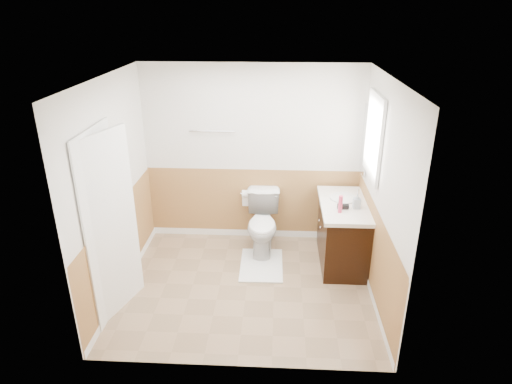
# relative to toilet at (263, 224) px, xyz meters

# --- Properties ---
(floor) EXTENTS (3.00, 3.00, 0.00)m
(floor) POSITION_rel_toilet_xyz_m (-0.16, -0.88, -0.41)
(floor) COLOR #8C7051
(floor) RESTS_ON ground
(ceiling) EXTENTS (3.00, 3.00, 0.00)m
(ceiling) POSITION_rel_toilet_xyz_m (-0.16, -0.88, 2.09)
(ceiling) COLOR white
(ceiling) RESTS_ON floor
(wall_back) EXTENTS (3.00, 0.00, 3.00)m
(wall_back) POSITION_rel_toilet_xyz_m (-0.16, 0.42, 0.84)
(wall_back) COLOR silver
(wall_back) RESTS_ON floor
(wall_front) EXTENTS (3.00, 0.00, 3.00)m
(wall_front) POSITION_rel_toilet_xyz_m (-0.16, -2.18, 0.84)
(wall_front) COLOR silver
(wall_front) RESTS_ON floor
(wall_left) EXTENTS (0.00, 3.00, 3.00)m
(wall_left) POSITION_rel_toilet_xyz_m (-1.66, -0.88, 0.84)
(wall_left) COLOR silver
(wall_left) RESTS_ON floor
(wall_right) EXTENTS (0.00, 3.00, 3.00)m
(wall_right) POSITION_rel_toilet_xyz_m (1.34, -0.88, 0.84)
(wall_right) COLOR silver
(wall_right) RESTS_ON floor
(wainscot_back) EXTENTS (3.00, 0.00, 3.00)m
(wainscot_back) POSITION_rel_toilet_xyz_m (-0.16, 0.41, 0.09)
(wainscot_back) COLOR #AA7644
(wainscot_back) RESTS_ON floor
(wainscot_front) EXTENTS (3.00, 0.00, 3.00)m
(wainscot_front) POSITION_rel_toilet_xyz_m (-0.16, -2.17, 0.09)
(wainscot_front) COLOR #AA7644
(wainscot_front) RESTS_ON floor
(wainscot_left) EXTENTS (0.00, 2.60, 2.60)m
(wainscot_left) POSITION_rel_toilet_xyz_m (-1.65, -0.88, 0.09)
(wainscot_left) COLOR #AA7644
(wainscot_left) RESTS_ON floor
(wainscot_right) EXTENTS (0.00, 2.60, 2.60)m
(wainscot_right) POSITION_rel_toilet_xyz_m (1.33, -0.88, 0.09)
(wainscot_right) COLOR #AA7644
(wainscot_right) RESTS_ON floor
(toilet) EXTENTS (0.47, 0.80, 0.81)m
(toilet) POSITION_rel_toilet_xyz_m (0.00, 0.00, 0.00)
(toilet) COLOR white
(toilet) RESTS_ON floor
(bath_mat) EXTENTS (0.56, 0.81, 0.02)m
(bath_mat) POSITION_rel_toilet_xyz_m (-0.00, -0.41, -0.40)
(bath_mat) COLOR silver
(bath_mat) RESTS_ON floor
(vanity_cabinet) EXTENTS (0.55, 1.10, 0.80)m
(vanity_cabinet) POSITION_rel_toilet_xyz_m (1.05, -0.24, -0.01)
(vanity_cabinet) COLOR black
(vanity_cabinet) RESTS_ON floor
(vanity_knob_left) EXTENTS (0.03, 0.03, 0.03)m
(vanity_knob_left) POSITION_rel_toilet_xyz_m (0.75, -0.34, 0.14)
(vanity_knob_left) COLOR silver
(vanity_knob_left) RESTS_ON vanity_cabinet
(vanity_knob_right) EXTENTS (0.03, 0.03, 0.03)m
(vanity_knob_right) POSITION_rel_toilet_xyz_m (0.75, -0.14, 0.14)
(vanity_knob_right) COLOR silver
(vanity_knob_right) RESTS_ON vanity_cabinet
(countertop) EXTENTS (0.60, 1.15, 0.05)m
(countertop) POSITION_rel_toilet_xyz_m (1.04, -0.24, 0.42)
(countertop) COLOR white
(countertop) RESTS_ON vanity_cabinet
(sink_basin) EXTENTS (0.36, 0.36, 0.02)m
(sink_basin) POSITION_rel_toilet_xyz_m (1.05, -0.09, 0.45)
(sink_basin) COLOR silver
(sink_basin) RESTS_ON countertop
(faucet) EXTENTS (0.02, 0.02, 0.14)m
(faucet) POSITION_rel_toilet_xyz_m (1.23, -0.09, 0.51)
(faucet) COLOR silver
(faucet) RESTS_ON countertop
(lotion_bottle) EXTENTS (0.05, 0.05, 0.22)m
(lotion_bottle) POSITION_rel_toilet_xyz_m (0.95, -0.51, 0.55)
(lotion_bottle) COLOR #D33658
(lotion_bottle) RESTS_ON countertop
(soap_dispenser) EXTENTS (0.09, 0.09, 0.19)m
(soap_dispenser) POSITION_rel_toilet_xyz_m (1.17, -0.37, 0.54)
(soap_dispenser) COLOR #8E97A0
(soap_dispenser) RESTS_ON countertop
(hair_dryer_body) EXTENTS (0.14, 0.07, 0.07)m
(hair_dryer_body) POSITION_rel_toilet_xyz_m (1.00, -0.40, 0.48)
(hair_dryer_body) COLOR black
(hair_dryer_body) RESTS_ON countertop
(hair_dryer_handle) EXTENTS (0.03, 0.03, 0.07)m
(hair_dryer_handle) POSITION_rel_toilet_xyz_m (0.97, -0.35, 0.45)
(hair_dryer_handle) COLOR black
(hair_dryer_handle) RESTS_ON countertop
(mirror_panel) EXTENTS (0.02, 0.35, 0.90)m
(mirror_panel) POSITION_rel_toilet_xyz_m (1.32, 0.22, 1.14)
(mirror_panel) COLOR silver
(mirror_panel) RESTS_ON wall_right
(window_frame) EXTENTS (0.04, 0.80, 1.00)m
(window_frame) POSITION_rel_toilet_xyz_m (1.31, -0.29, 1.34)
(window_frame) COLOR white
(window_frame) RESTS_ON wall_right
(window_glass) EXTENTS (0.01, 0.70, 0.90)m
(window_glass) POSITION_rel_toilet_xyz_m (1.33, -0.29, 1.34)
(window_glass) COLOR white
(window_glass) RESTS_ON wall_right
(door) EXTENTS (0.29, 0.78, 2.04)m
(door) POSITION_rel_toilet_xyz_m (-1.56, -1.33, 0.61)
(door) COLOR white
(door) RESTS_ON wall_left
(door_frame) EXTENTS (0.02, 0.92, 2.10)m
(door_frame) POSITION_rel_toilet_xyz_m (-1.64, -1.33, 0.62)
(door_frame) COLOR white
(door_frame) RESTS_ON wall_left
(door_knob) EXTENTS (0.06, 0.06, 0.06)m
(door_knob) POSITION_rel_toilet_xyz_m (-1.50, -1.00, 0.54)
(door_knob) COLOR silver
(door_knob) RESTS_ON door
(towel_bar) EXTENTS (0.62, 0.02, 0.02)m
(towel_bar) POSITION_rel_toilet_xyz_m (-0.71, 0.37, 1.19)
(towel_bar) COLOR silver
(towel_bar) RESTS_ON wall_back
(tp_holder_bar) EXTENTS (0.14, 0.02, 0.02)m
(tp_holder_bar) POSITION_rel_toilet_xyz_m (-0.26, 0.35, 0.29)
(tp_holder_bar) COLOR silver
(tp_holder_bar) RESTS_ON wall_back
(tp_roll) EXTENTS (0.10, 0.11, 0.11)m
(tp_roll) POSITION_rel_toilet_xyz_m (-0.26, 0.35, 0.29)
(tp_roll) COLOR white
(tp_roll) RESTS_ON tp_holder_bar
(tp_sheet) EXTENTS (0.10, 0.01, 0.16)m
(tp_sheet) POSITION_rel_toilet_xyz_m (-0.26, 0.35, 0.18)
(tp_sheet) COLOR white
(tp_sheet) RESTS_ON tp_roll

